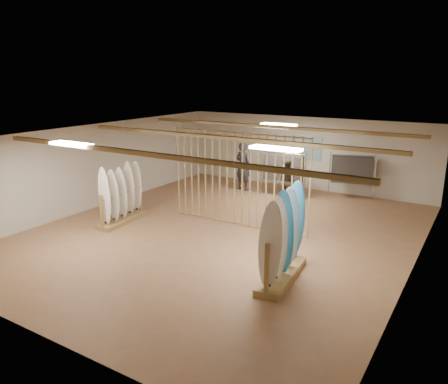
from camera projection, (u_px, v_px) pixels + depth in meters
The scene contains 16 objects.
floor at pixel (224, 232), 12.47m from camera, with size 12.00×12.00×0.00m, color #996C4A.
ceiling at pixel (224, 135), 11.74m from camera, with size 12.00×12.00×0.00m, color gray.
wall_back at pixel (304, 153), 17.04m from camera, with size 12.00×12.00×0.00m, color beige.
wall_front at pixel (33, 261), 7.17m from camera, with size 12.00×12.00×0.00m, color beige.
wall_left at pixel (97, 166), 14.64m from camera, with size 12.00×12.00×0.00m, color beige.
wall_right at pixel (418, 214), 9.57m from camera, with size 12.00×12.00×0.00m, color beige.
ceiling_slats at pixel (224, 138), 11.76m from camera, with size 9.50×6.12×0.10m, color #9B7D46.
light_panels at pixel (224, 137), 11.76m from camera, with size 1.20×0.35×0.06m, color white.
bamboo_partition at pixel (238, 179), 12.76m from camera, with size 4.45×0.05×2.78m.
poster at pixel (304, 148), 16.97m from camera, with size 1.40×0.03×0.90m, color teal.
rack_left at pixel (122, 203), 13.20m from camera, with size 0.66×1.91×1.78m.
rack_right at pixel (283, 250), 9.48m from camera, with size 0.76×2.12×1.98m.
clothing_rack_a at pixel (283, 167), 15.95m from camera, with size 1.55×0.47×1.66m.
clothing_rack_b at pixel (352, 170), 15.59m from camera, with size 1.49×0.79×1.65m.
shopper_a at pixel (243, 163), 16.84m from camera, with size 0.77×0.52×2.12m, color #2A2831.
shopper_b at pixel (286, 179), 14.99m from camera, with size 0.86×0.67×1.78m, color #37322B.
Camera 1 is at (6.15, -9.99, 4.37)m, focal length 35.00 mm.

